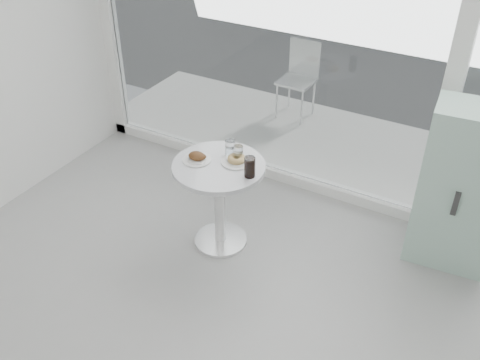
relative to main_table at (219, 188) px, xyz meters
The scene contains 10 objects.
storefront 1.70m from the main_table, 62.44° to the left, with size 5.00×0.14×3.00m.
main_table is the anchor object (origin of this frame).
patio_deck 2.03m from the main_table, 75.26° to the left, with size 5.60×1.60×0.05m, color silver.
mint_cabinet 1.83m from the main_table, 24.22° to the left, with size 0.65×0.46×1.33m.
patio_chair 2.39m from the main_table, 98.78° to the left, with size 0.39×0.39×0.86m.
plate_fritter 0.30m from the main_table, behind, with size 0.22×0.22×0.07m.
plate_donut 0.28m from the main_table, 43.81° to the left, with size 0.24×0.24×0.06m.
water_tumbler_a 0.32m from the main_table, 85.73° to the left, with size 0.08×0.08×0.13m.
water_tumbler_b 0.32m from the main_table, 57.31° to the left, with size 0.07×0.07×0.12m.
cola_glass 0.41m from the main_table, ahead, with size 0.08×0.08×0.16m.
Camera 1 is at (1.32, -1.00, 2.99)m, focal length 40.00 mm.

